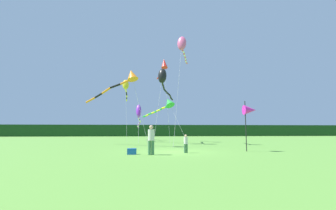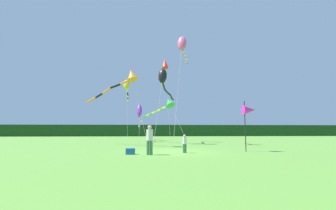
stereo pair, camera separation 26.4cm
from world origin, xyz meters
TOP-DOWN VIEW (x-y plane):
  - ground_plane at (0.00, 0.00)m, footprint 120.00×120.00m
  - distant_treeline at (0.00, 45.00)m, footprint 108.00×2.04m
  - person_adult at (-1.73, -1.89)m, footprint 0.39×0.39m
  - person_child at (0.57, -0.83)m, footprint 0.26×0.26m
  - cooler_box at (-2.90, -1.53)m, footprint 0.56×0.33m
  - banner_flag_pole at (5.36, -0.14)m, footprint 0.90×0.70m
  - kite_black at (-0.27, 9.40)m, footprint 2.85×8.32m
  - kite_purple at (-3.16, 15.42)m, footprint 0.78×9.80m
  - kite_yellow at (-5.32, 19.02)m, footprint 1.31×10.08m
  - kite_orange at (-4.02, 5.75)m, footprint 6.92×6.20m
  - kite_red at (0.11, 13.67)m, footprint 1.37×6.11m
  - kite_green at (0.21, 10.11)m, footprint 4.76×6.59m
  - kite_rainbow at (1.72, 7.94)m, footprint 2.56×6.83m

SIDE VIEW (x-z plane):
  - ground_plane at x=0.00m, z-range 0.00..0.00m
  - cooler_box at x=-2.90m, z-range 0.00..0.37m
  - person_child at x=0.57m, z-range 0.07..1.26m
  - person_adult at x=-1.73m, z-range 0.11..1.89m
  - distant_treeline at x=0.00m, z-range 0.00..2.96m
  - banner_flag_pole at x=5.36m, z-range 1.11..4.69m
  - kite_purple at x=-3.16m, z-range 1.17..6.19m
  - kite_green at x=0.21m, z-range 1.84..7.21m
  - kite_orange at x=-4.02m, z-range 2.75..10.06m
  - kite_black at x=-0.27m, z-range 3.10..11.58m
  - kite_yellow at x=-5.32m, z-range 3.49..12.72m
  - kite_red at x=0.11m, z-range 4.63..15.68m
  - kite_rainbow at x=1.72m, z-range 4.87..16.64m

